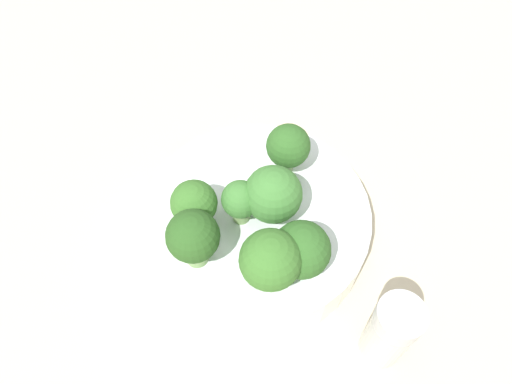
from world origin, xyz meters
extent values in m
plane|color=beige|center=(0.00, 0.00, 0.00)|extent=(3.00, 3.00, 0.00)
cylinder|color=silver|center=(0.00, 0.00, 0.02)|extent=(0.21, 0.21, 0.04)
cylinder|color=#7A9E5B|center=(-0.04, -0.06, 0.06)|extent=(0.03, 0.03, 0.03)
sphere|color=#28511E|center=(-0.04, -0.06, 0.08)|extent=(0.04, 0.04, 0.04)
cylinder|color=#7A9E5B|center=(0.03, -0.06, 0.06)|extent=(0.01, 0.01, 0.03)
sphere|color=#386B28|center=(0.03, -0.06, 0.08)|extent=(0.05, 0.05, 0.05)
cylinder|color=#84AD66|center=(0.01, 0.00, 0.05)|extent=(0.02, 0.02, 0.02)
sphere|color=#3D7533|center=(0.01, 0.00, 0.08)|extent=(0.05, 0.05, 0.05)
cylinder|color=#8EB770|center=(0.02, 0.05, 0.06)|extent=(0.02, 0.02, 0.03)
sphere|color=#2D5B23|center=(0.02, 0.05, 0.08)|extent=(0.04, 0.04, 0.04)
cylinder|color=#7A9E5B|center=(-0.01, -0.01, 0.05)|extent=(0.02, 0.02, 0.02)
sphere|color=#3D7533|center=(-0.01, -0.01, 0.07)|extent=(0.03, 0.03, 0.03)
cylinder|color=#7A9E5B|center=(0.05, -0.04, 0.05)|extent=(0.02, 0.02, 0.02)
sphere|color=#2D5B23|center=(0.05, -0.04, 0.07)|extent=(0.05, 0.05, 0.05)
cylinder|color=#8EB770|center=(-0.05, -0.02, 0.05)|extent=(0.02, 0.02, 0.02)
sphere|color=#386B28|center=(-0.05, -0.02, 0.07)|extent=(0.04, 0.04, 0.04)
cylinder|color=#B2B7BC|center=(0.13, -0.08, 0.03)|extent=(0.04, 0.04, 0.06)
cylinder|color=#B7B7BC|center=(0.13, -0.08, 0.07)|extent=(0.04, 0.04, 0.02)
cube|color=olive|center=(-0.10, 0.08, 0.00)|extent=(0.01, 0.01, 0.01)
camera|label=1|loc=(0.05, -0.23, 0.43)|focal=35.00mm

